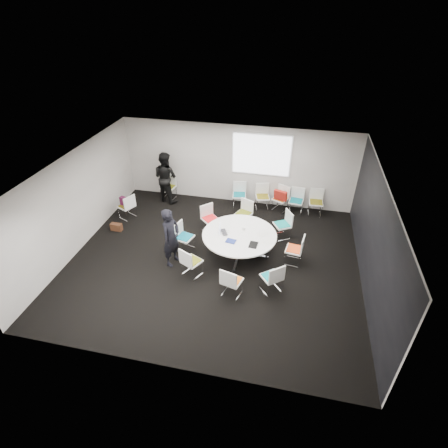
% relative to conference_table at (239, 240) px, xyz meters
% --- Properties ---
extents(room_shell, '(8.08, 7.08, 2.88)m').
position_rel_conference_table_xyz_m(room_shell, '(-0.55, -0.39, 0.88)').
color(room_shell, black).
rests_on(room_shell, ground).
extents(conference_table, '(2.08, 2.08, 0.73)m').
position_rel_conference_table_xyz_m(conference_table, '(0.00, 0.00, 0.00)').
color(conference_table, silver).
rests_on(conference_table, ground).
extents(projection_screen, '(1.90, 0.03, 1.35)m').
position_rel_conference_table_xyz_m(projection_screen, '(0.16, 3.07, 1.33)').
color(projection_screen, white).
rests_on(projection_screen, room_shell).
extents(chair_ring_a, '(0.51, 0.52, 0.88)m').
position_rel_conference_table_xyz_m(chair_ring_a, '(1.55, 0.00, -0.25)').
color(chair_ring_a, silver).
rests_on(chair_ring_a, ground).
extents(chair_ring_b, '(0.62, 0.62, 0.88)m').
position_rel_conference_table_xyz_m(chair_ring_b, '(1.13, 1.17, -0.25)').
color(chair_ring_b, silver).
rests_on(chair_ring_b, ground).
extents(chair_ring_c, '(0.60, 0.60, 0.88)m').
position_rel_conference_table_xyz_m(chair_ring_c, '(-0.13, 1.55, -0.25)').
color(chair_ring_c, silver).
rests_on(chair_ring_c, ground).
extents(chair_ring_d, '(0.64, 0.64, 0.88)m').
position_rel_conference_table_xyz_m(chair_ring_d, '(-1.11, 1.02, -0.25)').
color(chair_ring_d, silver).
rests_on(chair_ring_d, ground).
extents(chair_ring_e, '(0.55, 0.56, 0.88)m').
position_rel_conference_table_xyz_m(chair_ring_e, '(-1.60, -0.09, -0.25)').
color(chair_ring_e, silver).
rests_on(chair_ring_e, ground).
extents(chair_ring_f, '(0.61, 0.61, 0.88)m').
position_rel_conference_table_xyz_m(chair_ring_f, '(-1.08, -1.10, -0.25)').
color(chair_ring_f, silver).
rests_on(chair_ring_f, ground).
extents(chair_ring_g, '(0.56, 0.56, 0.88)m').
position_rel_conference_table_xyz_m(chair_ring_g, '(0.10, -1.60, -0.25)').
color(chair_ring_g, silver).
rests_on(chair_ring_g, ground).
extents(chair_ring_h, '(0.64, 0.64, 0.88)m').
position_rel_conference_table_xyz_m(chair_ring_h, '(1.05, -1.25, -0.25)').
color(chair_ring_h, silver).
rests_on(chair_ring_h, ground).
extents(chair_back_a, '(0.52, 0.51, 0.88)m').
position_rel_conference_table_xyz_m(chair_back_a, '(-0.49, 2.74, -0.25)').
color(chair_back_a, silver).
rests_on(chair_back_a, ground).
extents(chair_back_b, '(0.55, 0.55, 0.88)m').
position_rel_conference_table_xyz_m(chair_back_b, '(0.32, 2.78, -0.25)').
color(chair_back_b, silver).
rests_on(chair_back_b, ground).
extents(chair_back_c, '(0.61, 0.60, 0.88)m').
position_rel_conference_table_xyz_m(chair_back_c, '(0.94, 2.78, -0.25)').
color(chair_back_c, silver).
rests_on(chair_back_c, ground).
extents(chair_back_d, '(0.51, 0.50, 0.88)m').
position_rel_conference_table_xyz_m(chair_back_d, '(1.47, 2.73, -0.25)').
color(chair_back_d, silver).
rests_on(chair_back_d, ground).
extents(chair_back_e, '(0.48, 0.47, 0.88)m').
position_rel_conference_table_xyz_m(chair_back_e, '(2.13, 2.78, -0.25)').
color(chair_back_e, silver).
rests_on(chair_back_e, ground).
extents(chair_spare_left, '(0.60, 0.61, 0.88)m').
position_rel_conference_table_xyz_m(chair_spare_left, '(-4.00, 1.18, -0.25)').
color(chair_spare_left, silver).
rests_on(chair_spare_left, ground).
extents(chair_person_back, '(0.53, 0.52, 0.88)m').
position_rel_conference_table_xyz_m(chair_person_back, '(-3.12, 2.78, -0.25)').
color(chair_person_back, silver).
rests_on(chair_person_back, ground).
extents(person_main, '(0.56, 0.71, 1.71)m').
position_rel_conference_table_xyz_m(person_main, '(-1.74, -0.72, 0.33)').
color(person_main, black).
rests_on(person_main, ground).
extents(person_back, '(1.09, 0.97, 1.84)m').
position_rel_conference_table_xyz_m(person_back, '(-3.12, 2.61, 0.40)').
color(person_back, black).
rests_on(person_back, ground).
extents(laptop, '(0.35, 0.40, 0.03)m').
position_rel_conference_table_xyz_m(laptop, '(-0.39, 0.00, 0.22)').
color(laptop, '#333338').
rests_on(laptop, conference_table).
extents(laptop_lid, '(0.05, 0.30, 0.22)m').
position_rel_conference_table_xyz_m(laptop_lid, '(-0.56, -0.02, 0.34)').
color(laptop_lid, silver).
rests_on(laptop_lid, conference_table).
extents(notebook_black, '(0.24, 0.32, 0.02)m').
position_rel_conference_table_xyz_m(notebook_black, '(0.45, -0.41, 0.22)').
color(notebook_black, black).
rests_on(notebook_black, conference_table).
extents(tablet_folio, '(0.29, 0.24, 0.03)m').
position_rel_conference_table_xyz_m(tablet_folio, '(-0.17, -0.38, 0.22)').
color(tablet_folio, navy).
rests_on(tablet_folio, conference_table).
extents(papers_right, '(0.36, 0.36, 0.00)m').
position_rel_conference_table_xyz_m(papers_right, '(0.63, 0.15, 0.21)').
color(papers_right, silver).
rests_on(papers_right, conference_table).
extents(papers_front, '(0.35, 0.29, 0.00)m').
position_rel_conference_table_xyz_m(papers_front, '(0.78, -0.18, 0.21)').
color(papers_front, silver).
rests_on(papers_front, conference_table).
extents(cup, '(0.08, 0.08, 0.09)m').
position_rel_conference_table_xyz_m(cup, '(0.08, 0.23, 0.25)').
color(cup, white).
rests_on(cup, conference_table).
extents(phone, '(0.15, 0.09, 0.01)m').
position_rel_conference_table_xyz_m(phone, '(0.44, -0.53, 0.21)').
color(phone, black).
rests_on(phone, conference_table).
extents(maroon_bag, '(0.42, 0.24, 0.28)m').
position_rel_conference_table_xyz_m(maroon_bag, '(-4.01, 1.19, 0.10)').
color(maroon_bag, '#4B1433').
rests_on(maroon_bag, chair_spare_left).
extents(brown_bag, '(0.36, 0.17, 0.24)m').
position_rel_conference_table_xyz_m(brown_bag, '(-4.04, 0.41, -0.40)').
color(brown_bag, '#442515').
rests_on(brown_bag, ground).
extents(red_jacket, '(0.47, 0.30, 0.36)m').
position_rel_conference_table_xyz_m(red_jacket, '(0.94, 2.55, 0.18)').
color(red_jacket, maroon).
rests_on(red_jacket, chair_back_c).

